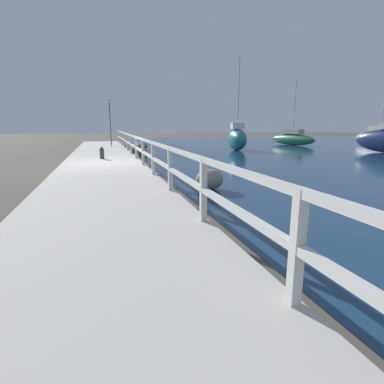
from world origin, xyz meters
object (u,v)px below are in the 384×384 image
Objects in this scene: sailboat_teal at (237,139)px; sailboat_green at (292,138)px; mooring_bollard at (102,153)px; sailboat_white at (380,137)px; dock_lamp at (110,110)px.

sailboat_green is at bearing 40.24° from sailboat_teal.
sailboat_white reaches higher than mooring_bollard.
dock_lamp is 16.64m from sailboat_green.
sailboat_teal is at bearing -161.87° from sailboat_green.
sailboat_green is (7.54, 4.02, -0.24)m from sailboat_teal.
dock_lamp reaches higher than mooring_bollard.
sailboat_teal is 1.16× the size of sailboat_white.
sailboat_green is (16.46, 0.79, -2.34)m from dock_lamp.
dock_lamp is at bearing 85.33° from mooring_bollard.
sailboat_white is (24.56, 7.00, 0.19)m from mooring_bollard.
mooring_bollard is 9.32m from dock_lamp.
sailboat_white reaches higher than sailboat_green.
sailboat_teal is at bearing 30.78° from mooring_bollard.
sailboat_green reaches higher than mooring_bollard.
sailboat_teal is at bearing -171.48° from sailboat_white.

